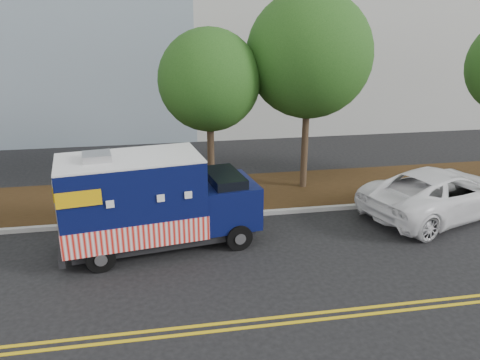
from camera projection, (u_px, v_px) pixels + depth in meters
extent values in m
plane|color=black|center=(167.00, 240.00, 14.49)|extent=(120.00, 120.00, 0.00)
cube|color=#9E9E99|center=(166.00, 220.00, 15.77)|extent=(120.00, 0.18, 0.15)
cube|color=black|center=(164.00, 197.00, 17.72)|extent=(120.00, 4.00, 0.15)
cube|color=gold|center=(173.00, 329.00, 10.35)|extent=(120.00, 0.10, 0.01)
cube|color=gold|center=(173.00, 336.00, 10.12)|extent=(120.00, 0.10, 0.01)
cylinder|color=#38281C|center=(211.00, 153.00, 17.39)|extent=(0.26, 0.26, 3.53)
sphere|color=#1A4814|center=(209.00, 80.00, 16.52)|extent=(3.64, 3.64, 3.64)
cylinder|color=#38281C|center=(305.00, 140.00, 18.08)|extent=(0.26, 0.26, 4.09)
sphere|color=#1A4814|center=(309.00, 55.00, 17.03)|extent=(4.62, 4.62, 4.62)
cube|color=#473828|center=(90.00, 190.00, 15.24)|extent=(0.06, 0.06, 2.40)
cube|color=black|center=(164.00, 233.00, 14.03)|extent=(5.46, 2.57, 0.26)
cube|color=#090F3F|center=(132.00, 197.00, 13.35)|extent=(4.22, 2.73, 2.25)
cube|color=red|center=(134.00, 222.00, 13.61)|extent=(4.27, 2.80, 0.70)
cube|color=white|center=(129.00, 158.00, 12.97)|extent=(4.22, 2.73, 0.06)
cube|color=#B7B7BA|center=(97.00, 157.00, 12.68)|extent=(0.86, 0.86, 0.21)
cube|color=#090F3F|center=(226.00, 202.00, 14.37)|extent=(1.98, 2.25, 1.31)
cube|color=black|center=(224.00, 183.00, 14.15)|extent=(1.21, 1.95, 0.61)
cube|color=black|center=(252.00, 211.00, 14.78)|extent=(0.36, 1.86, 0.28)
cube|color=black|center=(62.00, 247.00, 13.15)|extent=(0.49, 2.11, 0.26)
cube|color=#B7B7BA|center=(58.00, 204.00, 12.73)|extent=(0.30, 1.67, 1.78)
cube|color=#B7B7BA|center=(137.00, 182.00, 14.42)|extent=(1.67, 0.30, 1.03)
cube|color=#E8AD0C|center=(79.00, 199.00, 11.75)|extent=(1.11, 0.19, 0.42)
cube|color=#E8AD0C|center=(78.00, 173.00, 13.75)|extent=(1.11, 0.19, 0.42)
cylinder|color=black|center=(239.00, 237.00, 13.80)|extent=(0.82, 0.38, 0.79)
cylinder|color=black|center=(220.00, 213.00, 15.51)|extent=(0.82, 0.38, 0.79)
cylinder|color=black|center=(101.00, 258.00, 12.60)|extent=(0.82, 0.38, 0.79)
cylinder|color=black|center=(97.00, 229.00, 14.31)|extent=(0.82, 0.38, 0.79)
imported|color=white|center=(441.00, 193.00, 16.09)|extent=(6.48, 4.48, 1.64)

